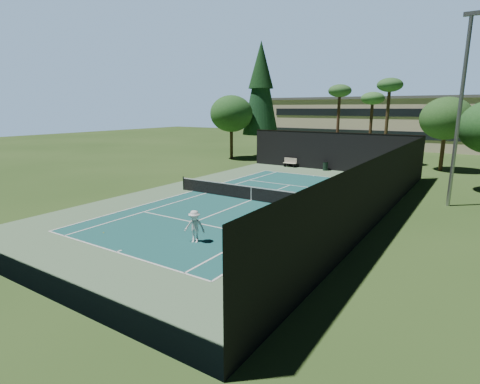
% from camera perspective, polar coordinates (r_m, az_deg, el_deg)
% --- Properties ---
extents(ground, '(160.00, 160.00, 0.00)m').
position_cam_1_polar(ground, '(26.91, 1.70, -1.27)').
color(ground, '#2C4A1B').
rests_on(ground, ground).
extents(apron_slab, '(18.00, 32.00, 0.01)m').
position_cam_1_polar(apron_slab, '(26.90, 1.70, -1.26)').
color(apron_slab, '#5C815A').
rests_on(apron_slab, ground).
extents(court_surface, '(10.97, 23.77, 0.01)m').
position_cam_1_polar(court_surface, '(26.90, 1.70, -1.25)').
color(court_surface, '#1B5856').
rests_on(court_surface, ground).
extents(court_lines, '(11.07, 23.87, 0.01)m').
position_cam_1_polar(court_lines, '(26.90, 1.70, -1.23)').
color(court_lines, white).
rests_on(court_lines, ground).
extents(tennis_net, '(12.90, 0.10, 1.10)m').
position_cam_1_polar(tennis_net, '(26.78, 1.71, -0.11)').
color(tennis_net, black).
rests_on(tennis_net, ground).
extents(fence, '(18.04, 32.05, 4.03)m').
position_cam_1_polar(fence, '(26.55, 1.80, 2.97)').
color(fence, black).
rests_on(fence, ground).
extents(player, '(1.19, 0.91, 1.63)m').
position_cam_1_polar(player, '(18.52, -6.93, -5.24)').
color(player, white).
rests_on(player, ground).
extents(tennis_ball_a, '(0.07, 0.07, 0.07)m').
position_cam_1_polar(tennis_ball_a, '(21.17, -20.05, -5.86)').
color(tennis_ball_a, '#C6D330').
rests_on(tennis_ball_a, ground).
extents(tennis_ball_b, '(0.06, 0.06, 0.06)m').
position_cam_1_polar(tennis_ball_b, '(30.45, 0.41, 0.44)').
color(tennis_ball_b, yellow).
rests_on(tennis_ball_b, ground).
extents(tennis_ball_c, '(0.06, 0.06, 0.06)m').
position_cam_1_polar(tennis_ball_c, '(27.26, 6.33, -1.09)').
color(tennis_ball_c, '#BEE133').
rests_on(tennis_ball_c, ground).
extents(tennis_ball_d, '(0.07, 0.07, 0.07)m').
position_cam_1_polar(tennis_ball_d, '(33.74, -2.65, 1.64)').
color(tennis_ball_d, '#BED831').
rests_on(tennis_ball_d, ground).
extents(park_bench, '(1.50, 0.45, 1.02)m').
position_cam_1_polar(park_bench, '(42.46, 7.64, 4.53)').
color(park_bench, beige).
rests_on(park_bench, ground).
extents(trash_bin, '(0.56, 0.56, 0.95)m').
position_cam_1_polar(trash_bin, '(40.72, 12.88, 3.88)').
color(trash_bin, black).
rests_on(trash_bin, ground).
extents(pine_tree, '(4.80, 4.80, 15.00)m').
position_cam_1_polar(pine_tree, '(51.25, 3.20, 16.09)').
color(pine_tree, '#44321D').
rests_on(pine_tree, ground).
extents(palm_a, '(2.80, 2.80, 9.32)m').
position_cam_1_polar(palm_a, '(48.89, 14.95, 14.27)').
color(palm_a, '#462B1E').
rests_on(palm_a, ground).
extents(palm_b, '(2.80, 2.80, 8.42)m').
position_cam_1_polar(palm_b, '(49.80, 19.56, 12.98)').
color(palm_b, '#422D1C').
rests_on(palm_b, ground).
extents(palm_c, '(2.80, 2.80, 9.77)m').
position_cam_1_polar(palm_c, '(46.36, 21.84, 14.42)').
color(palm_c, '#43311C').
rests_on(palm_c, ground).
extents(decid_tree_a, '(5.12, 5.12, 7.62)m').
position_cam_1_polar(decid_tree_a, '(44.47, 28.91, 9.76)').
color(decid_tree_a, '#4D3221').
rests_on(decid_tree_a, ground).
extents(decid_tree_c, '(5.44, 5.44, 8.09)m').
position_cam_1_polar(decid_tree_c, '(48.84, -1.33, 11.83)').
color(decid_tree_c, '#46341E').
rests_on(decid_tree_c, ground).
extents(campus_building, '(40.50, 12.50, 8.30)m').
position_cam_1_polar(campus_building, '(69.66, 22.16, 9.89)').
color(campus_building, beige).
rests_on(campus_building, ground).
extents(light_pole, '(0.90, 0.25, 12.22)m').
position_cam_1_polar(light_pole, '(28.35, 30.50, 10.92)').
color(light_pole, gray).
rests_on(light_pole, ground).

